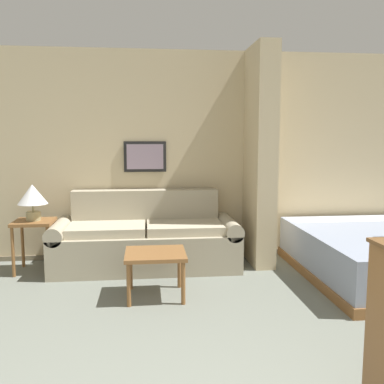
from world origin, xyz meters
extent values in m
cube|color=#CCB78E|center=(0.00, 4.27, 1.30)|extent=(7.45, 0.12, 2.60)
cube|color=#70644E|center=(0.00, 4.20, 0.03)|extent=(7.45, 0.02, 0.06)
cube|color=black|center=(-0.45, 4.19, 1.29)|extent=(0.52, 0.02, 0.38)
cube|color=gray|center=(-0.45, 4.18, 1.29)|extent=(0.45, 0.01, 0.31)
cube|color=#CCB78E|center=(0.93, 3.85, 1.30)|extent=(0.24, 0.73, 2.60)
cube|color=tan|center=(-0.45, 3.75, 0.22)|extent=(1.78, 0.84, 0.43)
cube|color=tan|center=(-0.45, 4.07, 0.66)|extent=(1.78, 0.20, 0.45)
cube|color=tan|center=(-1.43, 3.75, 0.22)|extent=(0.18, 0.84, 0.43)
cylinder|color=tan|center=(-1.43, 3.75, 0.47)|extent=(0.20, 0.84, 0.20)
cube|color=tan|center=(0.53, 3.75, 0.22)|extent=(0.18, 0.84, 0.43)
cylinder|color=tan|center=(0.53, 3.75, 0.47)|extent=(0.20, 0.84, 0.20)
cube|color=#BAAF94|center=(-0.89, 3.70, 0.48)|extent=(0.87, 0.60, 0.10)
cube|color=#BAAF94|center=(0.00, 3.70, 0.48)|extent=(0.87, 0.60, 0.10)
cube|color=brown|center=(-0.36, 2.81, 0.42)|extent=(0.57, 0.53, 0.04)
cylinder|color=brown|center=(-0.61, 2.58, 0.20)|extent=(0.04, 0.04, 0.40)
cylinder|color=brown|center=(-0.11, 2.58, 0.20)|extent=(0.04, 0.04, 0.40)
cylinder|color=brown|center=(-0.61, 3.04, 0.20)|extent=(0.04, 0.04, 0.40)
cylinder|color=brown|center=(-0.11, 3.04, 0.20)|extent=(0.04, 0.04, 0.40)
cube|color=brown|center=(-1.72, 3.75, 0.57)|extent=(0.44, 0.44, 0.04)
cylinder|color=brown|center=(-1.90, 3.56, 0.28)|extent=(0.04, 0.04, 0.56)
cylinder|color=brown|center=(-1.53, 3.56, 0.28)|extent=(0.04, 0.04, 0.56)
cylinder|color=brown|center=(-1.90, 3.94, 0.28)|extent=(0.04, 0.04, 0.56)
cylinder|color=brown|center=(-1.53, 3.94, 0.28)|extent=(0.04, 0.04, 0.56)
cylinder|color=tan|center=(-1.72, 3.75, 0.64)|extent=(0.16, 0.16, 0.10)
cylinder|color=tan|center=(-1.72, 3.75, 0.74)|extent=(0.02, 0.02, 0.09)
cone|color=silver|center=(-1.72, 3.75, 0.89)|extent=(0.33, 0.33, 0.22)
cube|color=brown|center=(2.14, 3.11, 0.05)|extent=(1.73, 2.08, 0.10)
cube|color=#8993A8|center=(2.14, 3.11, 0.30)|extent=(1.69, 2.04, 0.40)
cube|color=white|center=(2.14, 3.91, 0.45)|extent=(1.57, 0.36, 0.10)
camera|label=1|loc=(-0.44, -1.18, 1.53)|focal=40.00mm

